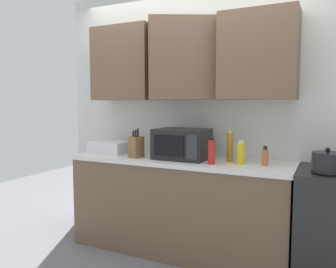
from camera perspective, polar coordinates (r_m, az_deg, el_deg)
wall_back_with_cabinets at (r=3.29m, az=3.57°, el=7.98°), size 2.95×0.59×2.60m
counter_run at (r=3.23m, az=1.88°, el=-12.08°), size 2.08×0.63×0.90m
kettle at (r=2.69m, az=25.73°, el=-4.41°), size 0.21×0.21×0.18m
microwave at (r=3.08m, az=2.41°, el=-1.71°), size 0.48×0.37×0.28m
dish_rack at (r=3.51m, az=-9.93°, el=-2.25°), size 0.38×0.30×0.12m
knife_block at (r=3.17m, az=-5.49°, el=-2.18°), size 0.12×0.14×0.28m
bottle_spice_jar at (r=2.86m, az=16.37°, el=-3.82°), size 0.05×0.05×0.16m
bottle_amber_vinegar at (r=2.97m, az=10.61°, el=-2.23°), size 0.05×0.05×0.27m
bottle_yellow_mustard at (r=2.88m, az=12.42°, el=-3.19°), size 0.07×0.07×0.20m
bottle_red_sauce at (r=2.83m, az=7.48°, el=-3.04°), size 0.06×0.06×0.22m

